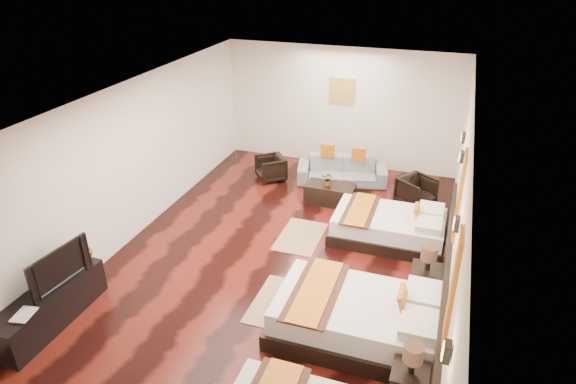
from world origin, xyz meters
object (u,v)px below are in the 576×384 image
(sofa, at_px, (342,170))
(figurine, at_px, (80,252))
(armchair_right, at_px, (416,191))
(nightstand_a, at_px, (409,383))
(bed_far, at_px, (390,226))
(coffee_table, at_px, (330,194))
(tv_console, at_px, (50,307))
(table_plant, at_px, (328,179))
(book, at_px, (16,314))
(armchair_left, at_px, (271,168))
(tv, at_px, (55,266))
(bed_mid, at_px, (361,318))
(nightstand_b, at_px, (425,279))

(sofa, bearing_deg, figurine, -132.15)
(figurine, height_order, armchair_right, figurine)
(nightstand_a, height_order, sofa, nightstand_a)
(bed_far, relative_size, figurine, 5.66)
(coffee_table, bearing_deg, tv_console, -120.25)
(armchair_right, relative_size, table_plant, 2.23)
(bed_far, relative_size, tv_console, 1.12)
(book, height_order, sofa, book)
(figurine, relative_size, armchair_left, 0.59)
(coffee_table, bearing_deg, tv, -120.91)
(armchair_left, height_order, coffee_table, armchair_left)
(armchair_left, bearing_deg, table_plant, 25.76)
(sofa, height_order, armchair_left, sofa)
(armchair_right, xyz_separation_m, coffee_table, (-1.68, -0.49, -0.10))
(armchair_right, bearing_deg, figurine, 170.47)
(tv_console, relative_size, armchair_left, 2.95)
(sofa, bearing_deg, nightstand_a, -82.76)
(bed_mid, height_order, figurine, figurine)
(bed_mid, height_order, nightstand_b, bed_mid)
(tv_console, bearing_deg, coffee_table, 59.75)
(bed_far, xyz_separation_m, armchair_left, (-2.94, 1.71, 0.01))
(figurine, relative_size, coffee_table, 0.36)
(tv_console, height_order, coffee_table, tv_console)
(bed_mid, distance_m, bed_far, 2.64)
(coffee_table, bearing_deg, armchair_left, 156.83)
(nightstand_a, distance_m, armchair_right, 5.12)
(armchair_left, relative_size, table_plant, 2.08)
(bed_far, height_order, figurine, figurine)
(nightstand_a, relative_size, table_plant, 2.93)
(tv, distance_m, book, 0.78)
(bed_far, distance_m, nightstand_a, 3.64)
(nightstand_a, relative_size, sofa, 0.44)
(bed_far, xyz_separation_m, coffee_table, (-1.38, 1.04, -0.06))
(bed_far, xyz_separation_m, tv, (-4.15, -3.58, 0.58))
(sofa, relative_size, coffee_table, 1.96)
(tv_console, distance_m, tv, 0.61)
(tv, relative_size, book, 3.25)
(nightstand_b, distance_m, figurine, 5.20)
(nightstand_a, height_order, armchair_left, nightstand_a)
(figurine, xyz_separation_m, armchair_left, (1.26, 4.75, -0.45))
(book, xyz_separation_m, armchair_right, (4.50, 5.85, -0.27))
(bed_far, bearing_deg, tv, -139.20)
(figurine, relative_size, armchair_right, 0.55)
(nightstand_a, xyz_separation_m, figurine, (-4.95, 0.52, 0.43))
(bed_far, xyz_separation_m, figurine, (-4.20, -3.04, 0.46))
(armchair_left, bearing_deg, armchair_right, 47.54)
(bed_far, height_order, nightstand_b, nightstand_b)
(bed_mid, distance_m, nightstand_b, 1.38)
(tv_console, height_order, table_plant, table_plant)
(nightstand_a, distance_m, book, 5.01)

